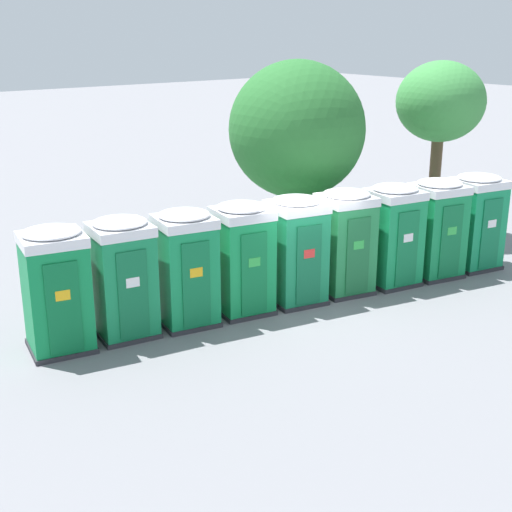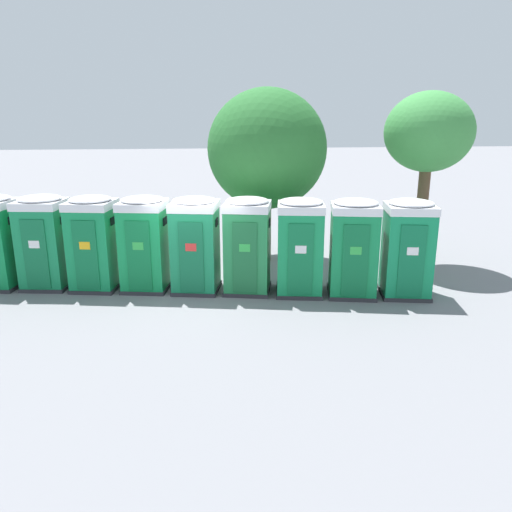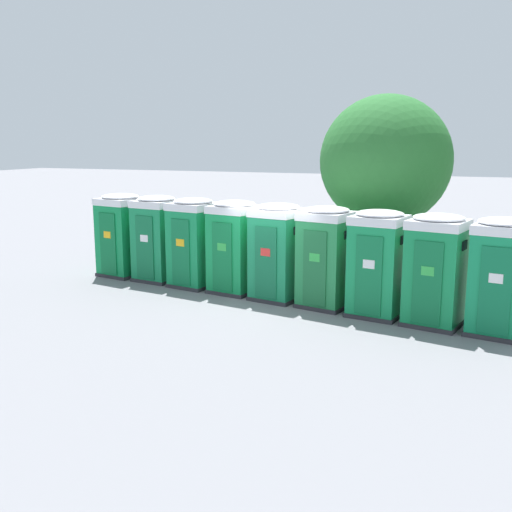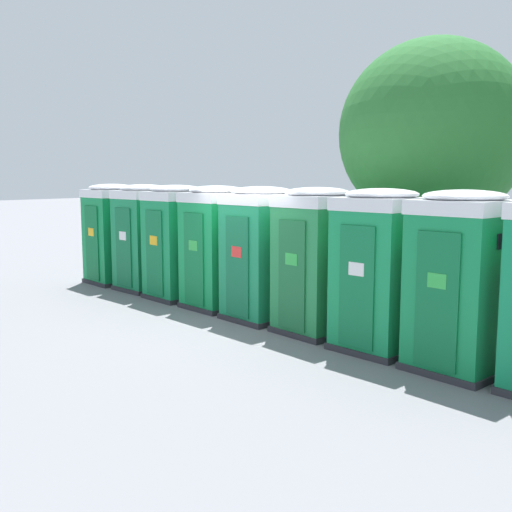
% 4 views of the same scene
% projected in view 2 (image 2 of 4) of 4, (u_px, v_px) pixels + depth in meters
% --- Properties ---
extents(ground_plane, '(120.00, 120.00, 0.00)m').
position_uv_depth(ground_plane, '(197.00, 290.00, 13.51)').
color(ground_plane, slate).
extents(portapotty_1, '(1.36, 1.36, 2.54)m').
position_uv_depth(portapotty_1, '(44.00, 241.00, 13.45)').
color(portapotty_1, '#2D2D33').
rests_on(portapotty_1, ground).
extents(portapotty_2, '(1.38, 1.39, 2.54)m').
position_uv_depth(portapotty_2, '(94.00, 243.00, 13.34)').
color(portapotty_2, '#2D2D33').
rests_on(portapotty_2, ground).
extents(portapotty_3, '(1.39, 1.39, 2.54)m').
position_uv_depth(portapotty_3, '(145.00, 243.00, 13.29)').
color(portapotty_3, '#2D2D33').
rests_on(portapotty_3, ground).
extents(portapotty_4, '(1.41, 1.41, 2.54)m').
position_uv_depth(portapotty_4, '(196.00, 244.00, 13.17)').
color(portapotty_4, '#2D2D33').
rests_on(portapotty_4, ground).
extents(portapotty_5, '(1.42, 1.42, 2.54)m').
position_uv_depth(portapotty_5, '(247.00, 245.00, 13.11)').
color(portapotty_5, '#2D2D33').
rests_on(portapotty_5, ground).
extents(portapotty_6, '(1.39, 1.38, 2.54)m').
position_uv_depth(portapotty_6, '(300.00, 246.00, 12.96)').
color(portapotty_6, '#2D2D33').
rests_on(portapotty_6, ground).
extents(portapotty_7, '(1.44, 1.42, 2.54)m').
position_uv_depth(portapotty_7, '(353.00, 247.00, 12.85)').
color(portapotty_7, '#2D2D33').
rests_on(portapotty_7, ground).
extents(portapotty_8, '(1.42, 1.40, 2.54)m').
position_uv_depth(portapotty_8, '(407.00, 248.00, 12.81)').
color(portapotty_8, '#2D2D33').
rests_on(portapotty_8, ground).
extents(street_tree_0, '(3.66, 3.66, 5.39)m').
position_uv_depth(street_tree_0, '(267.00, 149.00, 15.32)').
color(street_tree_0, brown).
rests_on(street_tree_0, ground).
extents(street_tree_1, '(2.60, 2.60, 5.26)m').
position_uv_depth(street_tree_1, '(429.00, 134.00, 14.74)').
color(street_tree_1, brown).
rests_on(street_tree_1, ground).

